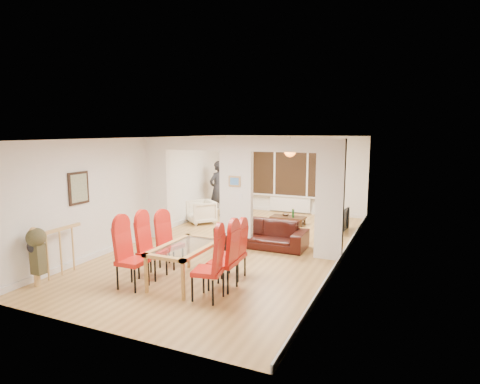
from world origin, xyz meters
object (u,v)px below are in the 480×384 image
Objects in this scene: television at (340,221)px; coffee_table at (288,220)px; dining_chair_lc at (171,242)px; dining_chair_ra at (208,266)px; person at (218,189)px; dining_chair_la at (132,256)px; dining_chair_rb at (223,258)px; bottle at (293,213)px; dining_table at (186,264)px; bowl at (286,215)px; armchair at (201,212)px; dining_chair_lb at (152,248)px; dining_chair_rc at (233,251)px; sofa at (261,233)px.

coffee_table is at bearing 86.15° from television.
dining_chair_lc is 0.99× the size of television.
person is (-2.77, 5.80, 0.33)m from dining_chair_ra.
dining_chair_rb is at bearing 20.63° from dining_chair_la.
dining_chair_la is 1.09× the size of television.
dining_chair_rb is 5.16m from bottle.
dining_chair_ra reaches higher than coffee_table.
dining_table is 5.32m from bowl.
coffee_table is (2.44, 0.92, -0.23)m from armchair.
person is 9.06× the size of bowl.
dining_chair_la reaches higher than bowl.
bowl is (2.28, 0.02, -0.65)m from person.
coffee_table is at bearing 75.42° from dining_chair_lb.
dining_chair_la is 5.09m from armchair.
bowl is at bearing 137.53° from coffee_table.
sofa is (-0.27, 2.18, -0.20)m from dining_chair_rc.
dining_chair_lb reaches higher than television.
dining_chair_ra reaches higher than dining_chair_lc.
dining_chair_rb is 5.35m from bowl.
person is 1.80× the size of coffee_table.
dining_chair_lb is at bearing 32.64° from person.
dining_chair_la is at bearing -93.81° from dining_chair_lb.
dining_chair_lb is at bearing -177.60° from dining_table.
dining_chair_ra is (1.45, 0.10, -0.00)m from dining_chair_la.
television is at bearing 50.37° from armchair.
dining_table is 0.91m from dining_chair_ra.
bowl reaches higher than coffee_table.
dining_chair_lc is 2.44m from sofa.
dining_chair_ra reaches higher than bowl.
dining_chair_lc is 1.60m from dining_chair_rb.
dining_chair_rc is 4.68m from coffee_table.
television is (1.21, 4.41, -0.21)m from dining_chair_rc.
dining_chair_rb reaches higher than television.
dining_chair_ra is 1.02× the size of dining_chair_rb.
dining_table is 0.96m from dining_chair_lc.
dining_chair_lb reaches higher than sofa.
dining_chair_lb is 5.62× the size of bowl.
bowl is (-0.49, 5.81, -0.32)m from dining_chair_ra.
bowl is (-0.11, 0.10, 0.14)m from coffee_table.
dining_chair_ra is (1.45, -0.47, 0.01)m from dining_chair_lb.
dining_chair_la reaches higher than dining_chair_lb.
dining_chair_rb is at bearing -0.39° from dining_table.
armchair is 0.72× the size of television.
bottle is at bearing 76.49° from dining_chair_la.
dining_chair_ra is 5.84m from bowl.
sofa is 2.40m from bottle.
dining_chair_rc is (1.42, -0.04, -0.00)m from dining_chair_lc.
dining_chair_rc is at bearing -12.51° from armchair.
dining_table is 1.30× the size of dining_chair_la.
coffee_table is (1.07, 4.61, -0.40)m from dining_chair_lc.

